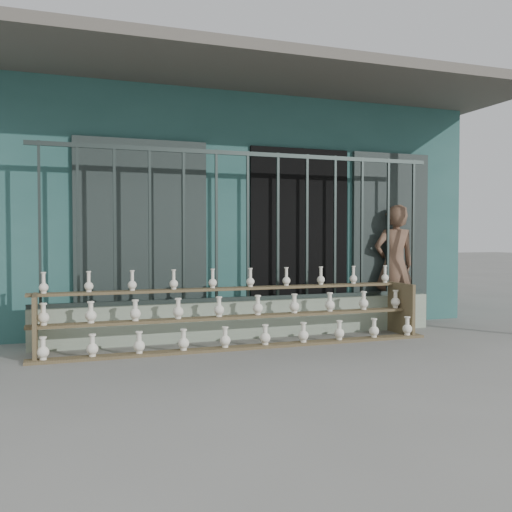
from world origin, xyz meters
name	(u,v)px	position (x,y,z in m)	size (l,w,h in m)	color
ground	(289,359)	(0.00, 0.00, 0.00)	(60.00, 60.00, 0.00)	slate
workshop_building	(192,213)	(0.00, 4.23, 1.62)	(7.40, 6.60, 3.21)	#2A5955
parapet_wall	(248,319)	(0.00, 1.30, 0.23)	(5.00, 0.20, 0.45)	#98A991
security_fence	(248,226)	(0.00, 1.30, 1.35)	(5.00, 0.04, 1.80)	#283330
shelf_rack	(239,313)	(-0.25, 0.89, 0.36)	(4.50, 0.68, 0.85)	brown
elderly_woman	(394,265)	(2.26, 1.59, 0.83)	(0.61, 0.40, 1.66)	brown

